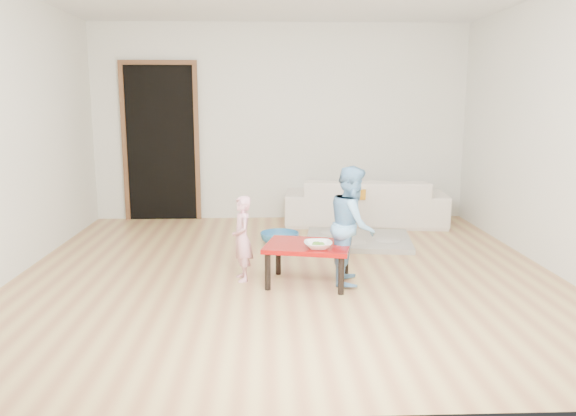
{
  "coord_description": "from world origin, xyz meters",
  "views": [
    {
      "loc": [
        -0.18,
        -5.11,
        1.59
      ],
      "look_at": [
        0.0,
        -0.2,
        0.65
      ],
      "focal_mm": 35.0,
      "sensor_mm": 36.0,
      "label": 1
    }
  ],
  "objects": [
    {
      "name": "floor",
      "position": [
        0.0,
        0.0,
        0.0
      ],
      "size": [
        5.0,
        5.0,
        0.01
      ],
      "primitive_type": "cube",
      "color": "#AF774B",
      "rests_on": "ground"
    },
    {
      "name": "doorway",
      "position": [
        -1.6,
        2.48,
        1.02
      ],
      "size": [
        1.02,
        0.08,
        2.11
      ],
      "primitive_type": null,
      "color": "brown",
      "rests_on": "back_wall"
    },
    {
      "name": "cushion",
      "position": [
        0.84,
        1.88,
        0.46
      ],
      "size": [
        0.56,
        0.52,
        0.13
      ],
      "primitive_type": "cube",
      "rotation": [
        0.0,
        0.0,
        -0.26
      ],
      "color": "orange",
      "rests_on": "sofa"
    },
    {
      "name": "child_pink",
      "position": [
        -0.41,
        -0.24,
        0.38
      ],
      "size": [
        0.24,
        0.31,
        0.77
      ],
      "primitive_type": "imported",
      "rotation": [
        0.0,
        0.0,
        -1.34
      ],
      "color": "pink",
      "rests_on": "floor"
    },
    {
      "name": "child_blue",
      "position": [
        0.56,
        -0.33,
        0.52
      ],
      "size": [
        0.47,
        0.56,
        1.04
      ],
      "primitive_type": "imported",
      "rotation": [
        0.0,
        0.0,
        1.41
      ],
      "color": "#6ABFF7",
      "rests_on": "floor"
    },
    {
      "name": "red_table",
      "position": [
        0.17,
        -0.37,
        0.18
      ],
      "size": [
        0.83,
        0.69,
        0.36
      ],
      "primitive_type": null,
      "rotation": [
        0.0,
        0.0,
        -0.22
      ],
      "color": "#930908",
      "rests_on": "floor"
    },
    {
      "name": "right_wall",
      "position": [
        2.5,
        0.0,
        1.3
      ],
      "size": [
        0.02,
        5.0,
        2.6
      ],
      "primitive_type": "cube",
      "color": "white",
      "rests_on": "floor"
    },
    {
      "name": "blanket",
      "position": [
        0.85,
        1.07,
        0.03
      ],
      "size": [
        1.29,
        1.12,
        0.06
      ],
      "primitive_type": null,
      "rotation": [
        0.0,
        0.0,
        -0.13
      ],
      "color": "#A8A294",
      "rests_on": "floor"
    },
    {
      "name": "back_wall",
      "position": [
        0.0,
        2.5,
        1.3
      ],
      "size": [
        5.0,
        0.02,
        2.6
      ],
      "primitive_type": "cube",
      "color": "white",
      "rests_on": "floor"
    },
    {
      "name": "left_wall",
      "position": [
        -2.5,
        0.0,
        1.3
      ],
      "size": [
        0.02,
        5.0,
        2.6
      ],
      "primitive_type": "cube",
      "color": "white",
      "rests_on": "floor"
    },
    {
      "name": "sofa",
      "position": [
        1.09,
        2.05,
        0.3
      ],
      "size": [
        2.13,
        1.01,
        0.6
      ],
      "primitive_type": "imported",
      "rotation": [
        0.0,
        0.0,
        3.04
      ],
      "color": "beige",
      "rests_on": "floor"
    },
    {
      "name": "bowl",
      "position": [
        0.24,
        -0.52,
        0.39
      ],
      "size": [
        0.24,
        0.24,
        0.06
      ],
      "primitive_type": "imported",
      "color": "white",
      "rests_on": "red_table"
    },
    {
      "name": "broccoli",
      "position": [
        0.24,
        -0.52,
        0.39
      ],
      "size": [
        0.12,
        0.12,
        0.06
      ],
      "primitive_type": null,
      "color": "#2D5919",
      "rests_on": "red_table"
    },
    {
      "name": "basin",
      "position": [
        -0.05,
        1.02,
        0.07
      ],
      "size": [
        0.43,
        0.43,
        0.14
      ],
      "primitive_type": "imported",
      "color": "teal",
      "rests_on": "floor"
    }
  ]
}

